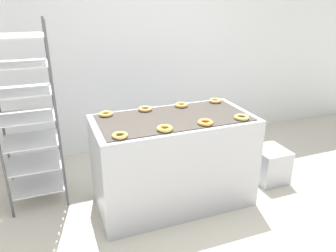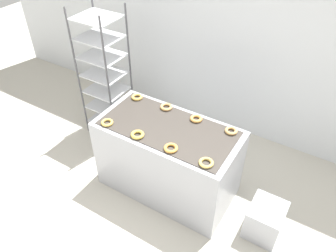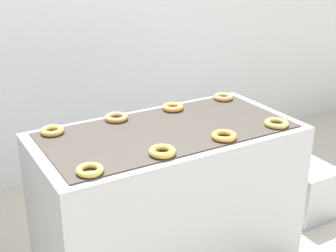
# 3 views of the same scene
# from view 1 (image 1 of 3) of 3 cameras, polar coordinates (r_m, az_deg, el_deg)

# --- Properties ---
(ground_plane) EXTENTS (14.00, 14.00, 0.00)m
(ground_plane) POSITION_cam_1_polar(r_m,az_deg,el_deg) (3.05, 5.60, -19.05)
(ground_plane) COLOR beige
(wall_back) EXTENTS (8.00, 0.05, 2.80)m
(wall_back) POSITION_cam_1_polar(r_m,az_deg,el_deg) (4.35, -6.52, 13.83)
(wall_back) COLOR silver
(wall_back) RESTS_ON ground_plane
(fryer_machine) EXTENTS (1.52, 0.77, 0.92)m
(fryer_machine) POSITION_cam_1_polar(r_m,az_deg,el_deg) (3.27, 0.95, -6.09)
(fryer_machine) COLOR #A8AAB2
(fryer_machine) RESTS_ON ground_plane
(baking_rack_cart) EXTENTS (0.53, 0.47, 1.81)m
(baking_rack_cart) POSITION_cam_1_polar(r_m,az_deg,el_deg) (3.38, -23.27, 1.48)
(baking_rack_cart) COLOR #4C4C51
(baking_rack_cart) RESTS_ON ground_plane
(glaze_bin) EXTENTS (0.34, 0.38, 0.39)m
(glaze_bin) POSITION_cam_1_polar(r_m,az_deg,el_deg) (3.93, 17.22, -6.45)
(glaze_bin) COLOR #A8AAB2
(glaze_bin) RESTS_ON ground_plane
(donut_near_left) EXTENTS (0.13, 0.13, 0.03)m
(donut_near_left) POSITION_cam_1_polar(r_m,az_deg,el_deg) (2.67, -8.38, -1.63)
(donut_near_left) COLOR gold
(donut_near_left) RESTS_ON fryer_machine
(donut_near_midleft) EXTENTS (0.14, 0.14, 0.03)m
(donut_near_midleft) POSITION_cam_1_polar(r_m,az_deg,el_deg) (2.77, -0.57, -0.43)
(donut_near_midleft) COLOR gold
(donut_near_midleft) RESTS_ON fryer_machine
(donut_near_midright) EXTENTS (0.14, 0.14, 0.03)m
(donut_near_midright) POSITION_cam_1_polar(r_m,az_deg,el_deg) (2.92, 6.52, 0.63)
(donut_near_midright) COLOR gold
(donut_near_midright) RESTS_ON fryer_machine
(donut_near_right) EXTENTS (0.14, 0.14, 0.03)m
(donut_near_right) POSITION_cam_1_polar(r_m,az_deg,el_deg) (3.11, 12.70, 1.50)
(donut_near_right) COLOR tan
(donut_near_right) RESTS_ON fryer_machine
(donut_far_left) EXTENTS (0.13, 0.13, 0.03)m
(donut_far_left) POSITION_cam_1_polar(r_m,az_deg,el_deg) (3.17, -10.77, 2.07)
(donut_far_left) COLOR gold
(donut_far_left) RESTS_ON fryer_machine
(donut_far_midleft) EXTENTS (0.14, 0.14, 0.03)m
(donut_far_midleft) POSITION_cam_1_polar(r_m,az_deg,el_deg) (3.26, -4.01, 2.99)
(donut_far_midleft) COLOR tan
(donut_far_midleft) RESTS_ON fryer_machine
(donut_far_midright) EXTENTS (0.13, 0.13, 0.03)m
(donut_far_midright) POSITION_cam_1_polar(r_m,az_deg,el_deg) (3.38, 2.32, 3.68)
(donut_far_midright) COLOR #D89448
(donut_far_midright) RESTS_ON fryer_machine
(donut_far_right) EXTENTS (0.13, 0.13, 0.03)m
(donut_far_right) POSITION_cam_1_polar(r_m,az_deg,el_deg) (3.55, 8.21, 4.37)
(donut_far_right) COLOR tan
(donut_far_right) RESTS_ON fryer_machine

